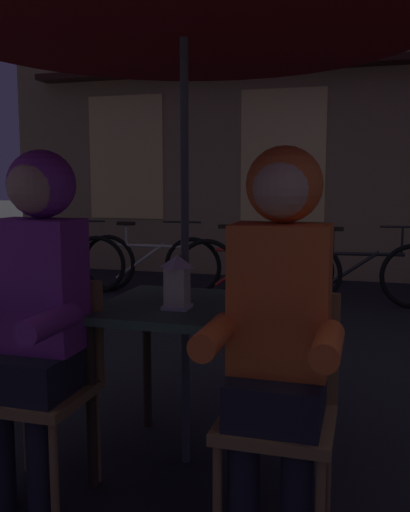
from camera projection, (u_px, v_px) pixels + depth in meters
name	position (u px, v px, depth m)	size (l,w,h in m)	color
ground_plane	(186.00, 461.00, 2.60)	(60.00, 60.00, 0.00)	black
cafe_table	(185.00, 326.00, 2.52)	(0.72, 0.72, 0.74)	#42664C
lantern	(177.00, 280.00, 2.39)	(0.11, 0.11, 0.23)	white
chair_left	(46.00, 375.00, 2.32)	(0.40, 0.40, 0.87)	olive
chair_right	(280.00, 400.00, 2.06)	(0.40, 0.40, 0.87)	olive
person_left_hooded	(35.00, 292.00, 2.22)	(0.45, 0.56, 1.40)	black
person_right_hooded	(279.00, 307.00, 1.96)	(0.45, 0.56, 1.40)	black
shopfront_building	(376.00, 35.00, 7.13)	(10.00, 0.93, 6.20)	#937A56
bicycle_nearest	(54.00, 262.00, 6.54)	(1.67, 0.33, 0.84)	black
bicycle_second	(150.00, 263.00, 6.46)	(1.68, 0.08, 0.84)	black
bicycle_third	(254.00, 269.00, 6.05)	(1.67, 0.27, 0.84)	black
bicycle_fourth	(360.00, 273.00, 5.75)	(1.68, 0.24, 0.84)	black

